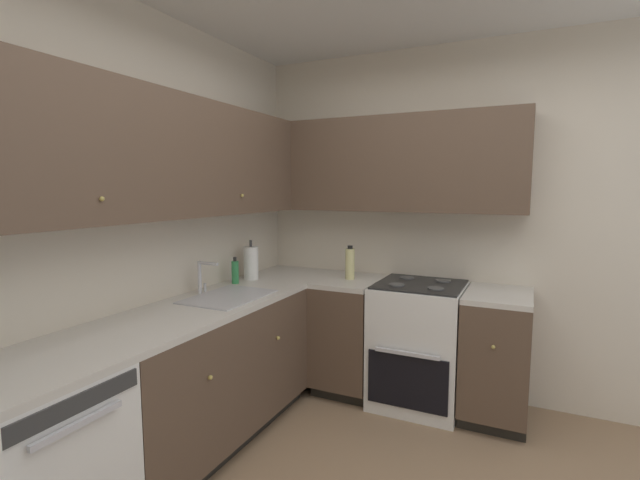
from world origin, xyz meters
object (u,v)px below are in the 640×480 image
object	(u,v)px
soap_bottle	(235,272)
paper_towel_roll	(251,263)
oil_bottle	(350,263)
dishwasher	(30,478)
oven_range	(419,343)

from	to	relation	value
soap_bottle	paper_towel_roll	size ratio (longest dim) A/B	0.63
paper_towel_roll	oil_bottle	world-z (taller)	paper_towel_roll
soap_bottle	paper_towel_roll	world-z (taller)	paper_towel_roll
dishwasher	paper_towel_roll	size ratio (longest dim) A/B	2.71
oven_range	oil_bottle	size ratio (longest dim) A/B	3.99
dishwasher	paper_towel_roll	world-z (taller)	paper_towel_roll
oven_range	soap_bottle	distance (m)	1.44
oil_bottle	soap_bottle	bearing A→B (deg)	126.16
dishwasher	oil_bottle	distance (m)	2.28
dishwasher	oil_bottle	size ratio (longest dim) A/B	3.27
oven_range	soap_bottle	size ratio (longest dim) A/B	5.29
oven_range	oil_bottle	world-z (taller)	oil_bottle
soap_bottle	oil_bottle	world-z (taller)	oil_bottle
oven_range	oil_bottle	bearing A→B (deg)	92.03
paper_towel_roll	oil_bottle	xyz separation A→B (m)	(0.33, -0.68, -0.01)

